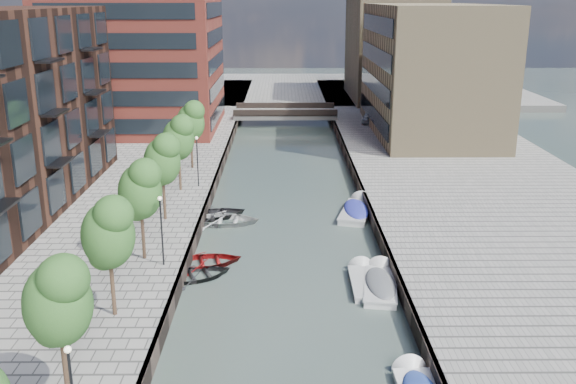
{
  "coord_description": "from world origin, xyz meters",
  "views": [
    {
      "loc": [
        -0.34,
        -10.08,
        15.73
      ],
      "look_at": [
        0.0,
        30.08,
        3.5
      ],
      "focal_mm": 40.0,
      "sensor_mm": 36.0,
      "label": 1
    }
  ],
  "objects_px": {
    "tree_5": "(178,137)",
    "tree_6": "(190,120)",
    "tree_2": "(108,231)",
    "motorboat_3": "(357,210)",
    "bridge": "(285,113)",
    "tree_3": "(140,188)",
    "tree_1": "(57,298)",
    "sloop_3": "(224,224)",
    "car": "(369,118)",
    "tree_4": "(162,158)",
    "motorboat_2": "(364,281)",
    "sloop_1": "(197,278)",
    "sloop_2": "(207,265)",
    "sloop_4": "(215,218)",
    "motorboat_4": "(380,283)"
  },
  "relations": [
    {
      "from": "sloop_1",
      "to": "car",
      "type": "relative_size",
      "value": 1.11
    },
    {
      "from": "tree_3",
      "to": "motorboat_2",
      "type": "distance_m",
      "value": 13.9
    },
    {
      "from": "tree_1",
      "to": "sloop_2",
      "type": "relative_size",
      "value": 1.36
    },
    {
      "from": "bridge",
      "to": "motorboat_4",
      "type": "height_order",
      "value": "bridge"
    },
    {
      "from": "tree_1",
      "to": "sloop_2",
      "type": "xyz_separation_m",
      "value": [
        3.46,
        15.28,
        -5.31
      ]
    },
    {
      "from": "sloop_4",
      "to": "motorboat_4",
      "type": "xyz_separation_m",
      "value": [
        10.57,
        -12.04,
        0.21
      ]
    },
    {
      "from": "tree_2",
      "to": "bridge",
      "type": "bearing_deg",
      "value": 81.05
    },
    {
      "from": "tree_2",
      "to": "tree_6",
      "type": "relative_size",
      "value": 1.0
    },
    {
      "from": "tree_2",
      "to": "motorboat_3",
      "type": "bearing_deg",
      "value": 52.48
    },
    {
      "from": "bridge",
      "to": "motorboat_4",
      "type": "xyz_separation_m",
      "value": [
        5.17,
        -48.95,
        -1.18
      ]
    },
    {
      "from": "bridge",
      "to": "tree_4",
      "type": "bearing_deg",
      "value": -102.0
    },
    {
      "from": "motorboat_3",
      "to": "motorboat_4",
      "type": "xyz_separation_m",
      "value": [
        -0.13,
        -12.93,
        -0.02
      ]
    },
    {
      "from": "tree_3",
      "to": "sloop_3",
      "type": "relative_size",
      "value": 1.17
    },
    {
      "from": "sloop_1",
      "to": "bridge",
      "type": "bearing_deg",
      "value": -29.8
    },
    {
      "from": "tree_1",
      "to": "sloop_4",
      "type": "relative_size",
      "value": 1.25
    },
    {
      "from": "sloop_2",
      "to": "sloop_4",
      "type": "height_order",
      "value": "sloop_4"
    },
    {
      "from": "tree_1",
      "to": "motorboat_2",
      "type": "relative_size",
      "value": 1.27
    },
    {
      "from": "tree_2",
      "to": "tree_3",
      "type": "relative_size",
      "value": 1.0
    },
    {
      "from": "tree_4",
      "to": "car",
      "type": "relative_size",
      "value": 1.57
    },
    {
      "from": "tree_5",
      "to": "tree_6",
      "type": "relative_size",
      "value": 1.0
    },
    {
      "from": "tree_3",
      "to": "motorboat_3",
      "type": "relative_size",
      "value": 0.99
    },
    {
      "from": "tree_1",
      "to": "tree_3",
      "type": "height_order",
      "value": "same"
    },
    {
      "from": "motorboat_3",
      "to": "motorboat_4",
      "type": "distance_m",
      "value": 12.93
    },
    {
      "from": "sloop_3",
      "to": "car",
      "type": "xyz_separation_m",
      "value": [
        14.79,
        33.6,
        1.65
      ]
    },
    {
      "from": "motorboat_2",
      "to": "motorboat_4",
      "type": "xyz_separation_m",
      "value": [
        0.86,
        -0.6,
        0.12
      ]
    },
    {
      "from": "sloop_1",
      "to": "tree_2",
      "type": "bearing_deg",
      "value": 130.56
    },
    {
      "from": "tree_3",
      "to": "motorboat_2",
      "type": "height_order",
      "value": "tree_3"
    },
    {
      "from": "tree_1",
      "to": "sloop_3",
      "type": "distance_m",
      "value": 23.61
    },
    {
      "from": "tree_1",
      "to": "motorboat_3",
      "type": "height_order",
      "value": "tree_1"
    },
    {
      "from": "tree_1",
      "to": "car",
      "type": "height_order",
      "value": "tree_1"
    },
    {
      "from": "tree_1",
      "to": "motorboat_2",
      "type": "height_order",
      "value": "tree_1"
    },
    {
      "from": "sloop_3",
      "to": "motorboat_3",
      "type": "xyz_separation_m",
      "value": [
        9.89,
        2.31,
        0.23
      ]
    },
    {
      "from": "tree_4",
      "to": "motorboat_4",
      "type": "distance_m",
      "value": 17.12
    },
    {
      "from": "sloop_1",
      "to": "sloop_2",
      "type": "relative_size",
      "value": 0.96
    },
    {
      "from": "tree_4",
      "to": "sloop_3",
      "type": "relative_size",
      "value": 1.17
    },
    {
      "from": "sloop_4",
      "to": "tree_1",
      "type": "bearing_deg",
      "value": 151.53
    },
    {
      "from": "tree_1",
      "to": "sloop_2",
      "type": "distance_m",
      "value": 16.54
    },
    {
      "from": "tree_5",
      "to": "sloop_1",
      "type": "distance_m",
      "value": 15.91
    },
    {
      "from": "tree_1",
      "to": "tree_4",
      "type": "relative_size",
      "value": 1.0
    },
    {
      "from": "bridge",
      "to": "car",
      "type": "distance_m",
      "value": 11.25
    },
    {
      "from": "motorboat_2",
      "to": "motorboat_4",
      "type": "relative_size",
      "value": 0.88
    },
    {
      "from": "tree_5",
      "to": "tree_6",
      "type": "bearing_deg",
      "value": 90.0
    },
    {
      "from": "bridge",
      "to": "tree_4",
      "type": "height_order",
      "value": "tree_4"
    },
    {
      "from": "sloop_4",
      "to": "motorboat_2",
      "type": "distance_m",
      "value": 15.01
    },
    {
      "from": "sloop_3",
      "to": "tree_5",
      "type": "bearing_deg",
      "value": 39.15
    },
    {
      "from": "car",
      "to": "tree_6",
      "type": "bearing_deg",
      "value": -118.39
    },
    {
      "from": "tree_3",
      "to": "tree_5",
      "type": "relative_size",
      "value": 1.0
    },
    {
      "from": "tree_2",
      "to": "tree_4",
      "type": "distance_m",
      "value": 14.0
    },
    {
      "from": "tree_2",
      "to": "motorboat_2",
      "type": "distance_m",
      "value": 14.95
    },
    {
      "from": "tree_2",
      "to": "motorboat_4",
      "type": "relative_size",
      "value": 1.11
    }
  ]
}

